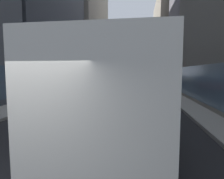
# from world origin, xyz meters

# --- Properties ---
(ground_plane) EXTENTS (120.00, 120.00, 0.00)m
(ground_plane) POSITION_xyz_m (0.00, 35.00, 0.00)
(ground_plane) COLOR #232326
(sidewalk_left) EXTENTS (2.40, 110.00, 0.15)m
(sidewalk_left) POSITION_xyz_m (-5.70, 35.00, 0.07)
(sidewalk_left) COLOR #ADA89E
(sidewalk_left) RESTS_ON ground
(sidewalk_right) EXTENTS (2.40, 110.00, 0.15)m
(sidewalk_right) POSITION_xyz_m (5.70, 35.00, 0.07)
(sidewalk_right) COLOR #ADA89E
(sidewalk_right) RESTS_ON ground
(building_left_far) EXTENTS (9.33, 21.25, 29.39)m
(building_left_far) POSITION_xyz_m (-11.90, 42.75, 14.68)
(building_left_far) COLOR gray
(building_left_far) RESTS_ON ground
(building_right_mid) EXTENTS (8.22, 18.17, 22.90)m
(building_right_mid) POSITION_xyz_m (11.90, 30.34, 11.44)
(building_right_mid) COLOR slate
(building_right_mid) RESTS_ON ground
(building_right_far) EXTENTS (11.24, 22.20, 22.04)m
(building_right_far) POSITION_xyz_m (11.90, 51.67, 11.01)
(building_right_far) COLOR #A0937F
(building_right_far) RESTS_ON ground
(transit_bus) EXTENTS (2.78, 11.53, 3.05)m
(transit_bus) POSITION_xyz_m (1.20, 6.82, 1.78)
(transit_bus) COLOR silver
(transit_bus) RESTS_ON ground
(car_white_van) EXTENTS (1.76, 4.55, 1.62)m
(car_white_van) POSITION_xyz_m (-1.20, 37.29, 0.82)
(car_white_van) COLOR silver
(car_white_van) RESTS_ON ground
(car_silver_sedan) EXTENTS (1.84, 3.97, 1.62)m
(car_silver_sedan) POSITION_xyz_m (1.20, 40.82, 0.82)
(car_silver_sedan) COLOR #B7BABF
(car_silver_sedan) RESTS_ON ground
(car_red_coupe) EXTENTS (1.86, 4.42, 1.62)m
(car_red_coupe) POSITION_xyz_m (1.20, 22.80, 0.82)
(car_red_coupe) COLOR red
(car_red_coupe) RESTS_ON ground
(car_yellow_taxi) EXTENTS (1.83, 4.69, 1.62)m
(car_yellow_taxi) POSITION_xyz_m (2.80, 45.99, 0.82)
(car_yellow_taxi) COLOR yellow
(car_yellow_taxi) RESTS_ON ground
(car_blue_hatchback) EXTENTS (1.75, 4.07, 1.62)m
(car_blue_hatchback) POSITION_xyz_m (-1.20, 31.42, 0.82)
(car_blue_hatchback) COLOR #4C6BB7
(car_blue_hatchback) RESTS_ON ground
(box_truck) EXTENTS (2.30, 7.50, 3.05)m
(box_truck) POSITION_xyz_m (-2.80, 22.11, 1.67)
(box_truck) COLOR #19519E
(box_truck) RESTS_ON ground
(dalmatian_dog) EXTENTS (0.22, 0.96, 0.72)m
(dalmatian_dog) POSITION_xyz_m (-0.47, 3.05, 0.51)
(dalmatian_dog) COLOR white
(dalmatian_dog) RESTS_ON ground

